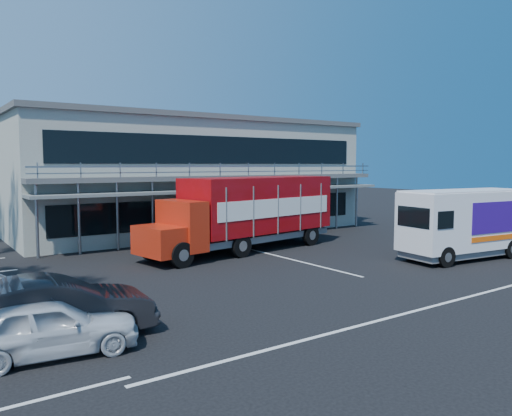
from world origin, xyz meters
TOP-DOWN VIEW (x-y plane):
  - ground at (0.00, 0.00)m, footprint 120.00×120.00m
  - building at (3.00, 14.94)m, footprint 22.40×12.00m
  - red_truck at (1.74, 5.57)m, footprint 11.29×4.29m
  - white_van at (8.70, -1.99)m, footprint 6.75×3.01m
  - parked_car_a at (-9.83, -3.44)m, footprint 4.13×2.09m
  - parked_car_b at (-9.50, -2.50)m, footprint 4.98×2.04m

SIDE VIEW (x-z plane):
  - ground at x=0.00m, z-range 0.00..0.00m
  - parked_car_a at x=-9.83m, z-range 0.00..1.35m
  - parked_car_b at x=-9.50m, z-range 0.00..1.60m
  - white_van at x=8.70m, z-range 0.10..3.29m
  - red_truck at x=1.74m, z-range 0.19..3.90m
  - building at x=3.00m, z-range 0.01..7.31m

